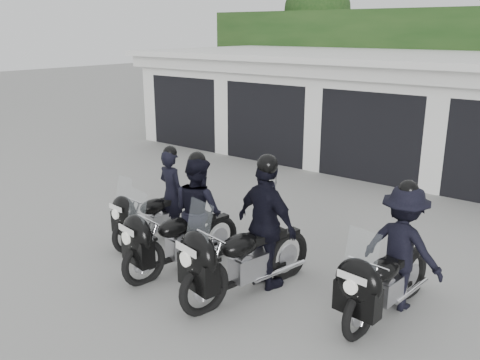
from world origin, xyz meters
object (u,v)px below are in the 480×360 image
Objects in this scene: police_bike_a at (160,203)px; police_bike_c at (256,234)px; police_bike_d at (396,256)px; police_bike_b at (189,219)px.

police_bike_a is 2.47m from police_bike_c.
police_bike_a is 0.94× the size of police_bike_d.
police_bike_c is 1.10× the size of police_bike_d.
police_bike_a is at bearing -178.38° from police_bike_c.
police_bike_c reaches higher than police_bike_a.
police_bike_d is (1.76, 0.68, -0.08)m from police_bike_c.
police_bike_c reaches higher than police_bike_d.
police_bike_b is (1.14, -0.46, 0.11)m from police_bike_a.
police_bike_d is at bearing 33.06° from police_bike_c.
police_bike_c is at bearing 11.01° from police_bike_b.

